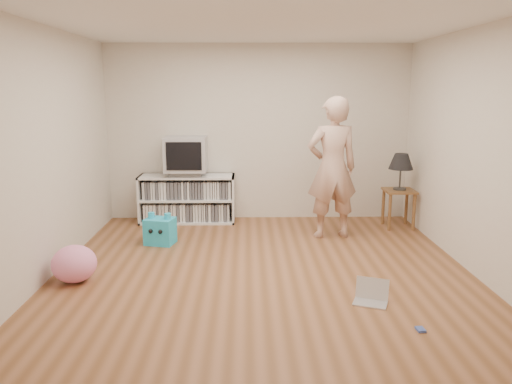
{
  "coord_description": "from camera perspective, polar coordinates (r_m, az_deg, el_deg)",
  "views": [
    {
      "loc": [
        -0.17,
        -5.23,
        1.96
      ],
      "look_at": [
        -0.07,
        0.4,
        0.78
      ],
      "focal_mm": 35.0,
      "sensor_mm": 36.0,
      "label": 1
    }
  ],
  "objects": [
    {
      "name": "ground",
      "position": [
        5.59,
        0.78,
        -8.75
      ],
      "size": [
        4.5,
        4.5,
        0.0
      ],
      "primitive_type": "plane",
      "color": "brown",
      "rests_on": "ground"
    },
    {
      "name": "walls",
      "position": [
        5.27,
        0.82,
        4.6
      ],
      "size": [
        4.52,
        4.52,
        2.6
      ],
      "color": "beige",
      "rests_on": "ground"
    },
    {
      "name": "ceiling",
      "position": [
        5.27,
        0.87,
        18.77
      ],
      "size": [
        4.5,
        4.5,
        0.01
      ],
      "primitive_type": "cube",
      "color": "white",
      "rests_on": "walls"
    },
    {
      "name": "media_unit",
      "position": [
        7.49,
        -7.84,
        -0.73
      ],
      "size": [
        1.4,
        0.45,
        0.7
      ],
      "color": "white",
      "rests_on": "ground"
    },
    {
      "name": "dvd_deck",
      "position": [
        7.4,
        -7.94,
        2.15
      ],
      "size": [
        0.45,
        0.35,
        0.07
      ],
      "primitive_type": "cube",
      "color": "gray",
      "rests_on": "media_unit"
    },
    {
      "name": "crt_tv",
      "position": [
        7.36,
        -8.0,
        4.34
      ],
      "size": [
        0.6,
        0.53,
        0.5
      ],
      "color": "#A6A6AC",
      "rests_on": "dvd_deck"
    },
    {
      "name": "side_table",
      "position": [
        7.37,
        16.01,
        -0.76
      ],
      "size": [
        0.42,
        0.42,
        0.55
      ],
      "color": "brown",
      "rests_on": "ground"
    },
    {
      "name": "table_lamp",
      "position": [
        7.28,
        16.24,
        3.28
      ],
      "size": [
        0.34,
        0.34,
        0.52
      ],
      "color": "#333333",
      "rests_on": "side_table"
    },
    {
      "name": "person",
      "position": [
        6.62,
        8.69,
        2.71
      ],
      "size": [
        0.74,
        0.54,
        1.86
      ],
      "primitive_type": "imported",
      "rotation": [
        0.0,
        0.0,
        3.29
      ],
      "color": "#D5A891",
      "rests_on": "ground"
    },
    {
      "name": "laptop",
      "position": [
        4.88,
        13.03,
        -11.48
      ],
      "size": [
        0.37,
        0.34,
        0.21
      ],
      "rotation": [
        0.0,
        0.0,
        -0.38
      ],
      "color": "silver",
      "rests_on": "ground"
    },
    {
      "name": "playing_cards",
      "position": [
        4.47,
        18.28,
        -14.69
      ],
      "size": [
        0.07,
        0.1,
        0.02
      ],
      "primitive_type": "cube",
      "rotation": [
        0.0,
        0.0,
        0.09
      ],
      "color": "#3E54A6",
      "rests_on": "ground"
    },
    {
      "name": "plush_blue",
      "position": [
        6.51,
        -10.91,
        -4.36
      ],
      "size": [
        0.41,
        0.36,
        0.41
      ],
      "rotation": [
        0.0,
        0.0,
        -0.23
      ],
      "color": "#20B3DE",
      "rests_on": "ground"
    },
    {
      "name": "plush_pink",
      "position": [
        5.49,
        -20.06,
        -7.72
      ],
      "size": [
        0.46,
        0.46,
        0.38
      ],
      "primitive_type": "ellipsoid",
      "rotation": [
        0.0,
        0.0,
        0.02
      ],
      "color": "pink",
      "rests_on": "ground"
    }
  ]
}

